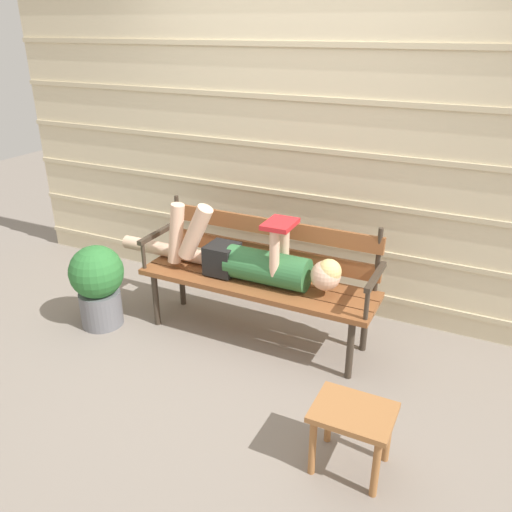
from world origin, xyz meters
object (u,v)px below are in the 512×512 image
object	(u,v)px
park_bench	(260,270)
reclining_person	(248,259)
potted_plant	(98,283)
footstool	(353,422)

from	to	relation	value
park_bench	reclining_person	size ratio (longest dim) A/B	0.95
park_bench	reclining_person	world-z (taller)	reclining_person
park_bench	reclining_person	bearing A→B (deg)	-131.67
park_bench	potted_plant	size ratio (longest dim) A/B	2.67
footstool	potted_plant	size ratio (longest dim) A/B	0.62
park_bench	footstool	xyz separation A→B (m)	(0.93, -0.92, -0.21)
footstool	potted_plant	bearing A→B (deg)	165.65
reclining_person	footstool	size ratio (longest dim) A/B	4.49
park_bench	potted_plant	xyz separation A→B (m)	(-1.08, -0.41, -0.15)
reclining_person	potted_plant	world-z (taller)	reclining_person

